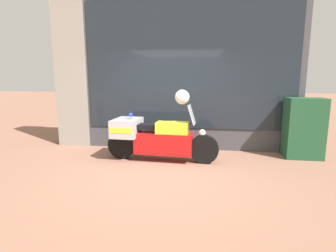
# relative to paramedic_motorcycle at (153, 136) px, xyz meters

# --- Properties ---
(ground_plane) EXTENTS (60.00, 60.00, 0.00)m
(ground_plane) POSITION_rel_paramedic_motorcycle_xyz_m (0.33, -0.79, -0.53)
(ground_plane) COLOR #8E604C
(shop_building) EXTENTS (6.16, 0.55, 4.08)m
(shop_building) POSITION_rel_paramedic_motorcycle_xyz_m (-0.07, 1.20, 1.52)
(shop_building) COLOR #424247
(shop_building) RESTS_ON ground
(window_display) EXTENTS (4.86, 0.30, 1.78)m
(window_display) POSITION_rel_paramedic_motorcycle_xyz_m (0.68, 1.23, -0.10)
(window_display) COLOR slate
(window_display) RESTS_ON ground
(paramedic_motorcycle) EXTENTS (2.44, 0.79, 1.24)m
(paramedic_motorcycle) POSITION_rel_paramedic_motorcycle_xyz_m (0.00, 0.00, 0.00)
(paramedic_motorcycle) COLOR black
(paramedic_motorcycle) RESTS_ON ground
(utility_cabinet) EXTENTS (0.79, 0.54, 1.35)m
(utility_cabinet) POSITION_rel_paramedic_motorcycle_xyz_m (3.31, 0.66, 0.14)
(utility_cabinet) COLOR #1E4C2D
(utility_cabinet) RESTS_ON ground
(white_helmet) EXTENTS (0.30, 0.30, 0.30)m
(white_helmet) POSITION_rel_paramedic_motorcycle_xyz_m (0.64, -0.04, 0.86)
(white_helmet) COLOR white
(white_helmet) RESTS_ON paramedic_motorcycle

